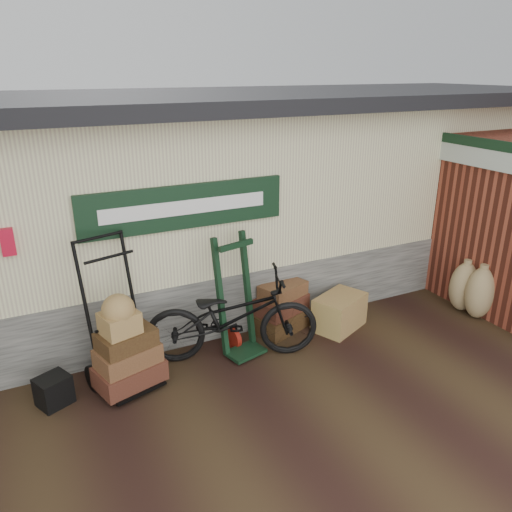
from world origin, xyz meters
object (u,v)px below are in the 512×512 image
at_px(suitcase_stack, 281,306).
at_px(wicker_hamper, 339,312).
at_px(green_barrow, 237,296).
at_px(black_trunk, 54,391).
at_px(porter_trolley, 115,313).
at_px(bicycle, 232,312).

distance_m(suitcase_stack, wicker_hamper, 0.86).
relative_size(green_barrow, black_trunk, 4.63).
xyz_separation_m(porter_trolley, suitcase_stack, (2.34, 0.30, -0.56)).
relative_size(suitcase_stack, wicker_hamper, 1.07).
relative_size(wicker_hamper, black_trunk, 2.20).
xyz_separation_m(suitcase_stack, black_trunk, (-3.11, -0.40, -0.18)).
bearing_deg(porter_trolley, black_trunk, 171.38).
distance_m(black_trunk, bicycle, 2.24).
bearing_deg(bicycle, wicker_hamper, -70.44).
relative_size(porter_trolley, bicycle, 0.83).
height_order(green_barrow, suitcase_stack, green_barrow).
distance_m(porter_trolley, black_trunk, 1.08).
distance_m(porter_trolley, wicker_hamper, 3.19).
bearing_deg(green_barrow, bicycle, -150.48).
xyz_separation_m(porter_trolley, bicycle, (1.42, -0.08, -0.27)).
height_order(porter_trolley, wicker_hamper, porter_trolley).
distance_m(porter_trolley, suitcase_stack, 2.42).
distance_m(green_barrow, suitcase_stack, 0.96).
bearing_deg(bicycle, green_barrow, -28.12).
bearing_deg(black_trunk, porter_trolley, 7.69).
distance_m(porter_trolley, bicycle, 1.45).
xyz_separation_m(porter_trolley, green_barrow, (1.53, 0.03, -0.12)).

